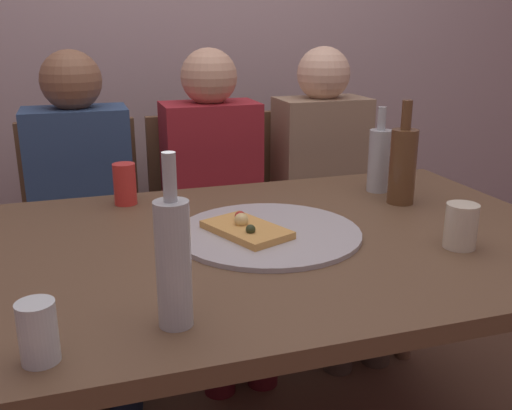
{
  "coord_description": "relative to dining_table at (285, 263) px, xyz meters",
  "views": [
    {
      "loc": [
        -0.48,
        -1.26,
        1.25
      ],
      "look_at": [
        -0.04,
        0.12,
        0.79
      ],
      "focal_mm": 40.2,
      "sensor_mm": 36.0,
      "label": 1
    }
  ],
  "objects": [
    {
      "name": "tumbler_near",
      "position": [
        0.37,
        -0.2,
        0.13
      ],
      "size": [
        0.08,
        0.08,
        0.11
      ],
      "primitive_type": "cylinder",
      "color": "beige",
      "rests_on": "dining_table"
    },
    {
      "name": "pizza_tray",
      "position": [
        -0.04,
        0.02,
        0.08
      ],
      "size": [
        0.47,
        0.47,
        0.01
      ],
      "primitive_type": "cylinder",
      "color": "#ADADB2",
      "rests_on": "dining_table"
    },
    {
      "name": "dining_table",
      "position": [
        0.0,
        0.0,
        0.0
      ],
      "size": [
        1.46,
        1.01,
        0.74
      ],
      "color": "brown",
      "rests_on": "ground_plane"
    },
    {
      "name": "chair_left",
      "position": [
        -0.48,
        0.9,
        -0.15
      ],
      "size": [
        0.44,
        0.44,
        0.9
      ],
      "rotation": [
        0.0,
        0.0,
        3.14
      ],
      "color": "brown",
      "rests_on": "ground_plane"
    },
    {
      "name": "chair_middle",
      "position": [
        0.01,
        0.9,
        -0.15
      ],
      "size": [
        0.44,
        0.44,
        0.9
      ],
      "rotation": [
        0.0,
        0.0,
        3.14
      ],
      "color": "brown",
      "rests_on": "ground_plane"
    },
    {
      "name": "wine_bottle",
      "position": [
        -0.34,
        -0.36,
        0.2
      ],
      "size": [
        0.06,
        0.06,
        0.31
      ],
      "color": "#B2BCC1",
      "rests_on": "dining_table"
    },
    {
      "name": "guest_in_sweater",
      "position": [
        -0.48,
        0.75,
        -0.03
      ],
      "size": [
        0.36,
        0.56,
        1.17
      ],
      "rotation": [
        0.0,
        0.0,
        3.14
      ],
      "color": "navy",
      "rests_on": "ground_plane"
    },
    {
      "name": "beer_bottle",
      "position": [
        0.42,
        0.3,
        0.18
      ],
      "size": [
        0.07,
        0.07,
        0.27
      ],
      "color": "#B2BCC1",
      "rests_on": "dining_table"
    },
    {
      "name": "tumbler_far",
      "position": [
        -0.56,
        -0.41,
        0.12
      ],
      "size": [
        0.06,
        0.06,
        0.1
      ],
      "primitive_type": "cylinder",
      "color": "silver",
      "rests_on": "dining_table"
    },
    {
      "name": "guest_in_beanie",
      "position": [
        0.01,
        0.75,
        -0.03
      ],
      "size": [
        0.36,
        0.56,
        1.17
      ],
      "rotation": [
        0.0,
        0.0,
        3.14
      ],
      "color": "maroon",
      "rests_on": "ground_plane"
    },
    {
      "name": "chair_right",
      "position": [
        0.47,
        0.9,
        -0.15
      ],
      "size": [
        0.44,
        0.44,
        0.9
      ],
      "rotation": [
        0.0,
        0.0,
        3.14
      ],
      "color": "brown",
      "rests_on": "ground_plane"
    },
    {
      "name": "back_wall",
      "position": [
        0.0,
        1.4,
        0.63
      ],
      "size": [
        6.0,
        0.1,
        2.6
      ],
      "primitive_type": "cube",
      "color": "#B29EA3",
      "rests_on": "ground_plane"
    },
    {
      "name": "water_bottle",
      "position": [
        0.42,
        0.16,
        0.19
      ],
      "size": [
        0.08,
        0.08,
        0.3
      ],
      "color": "brown",
      "rests_on": "dining_table"
    },
    {
      "name": "soda_can",
      "position": [
        -0.36,
        0.4,
        0.14
      ],
      "size": [
        0.07,
        0.07,
        0.12
      ],
      "primitive_type": "cylinder",
      "color": "red",
      "rests_on": "dining_table"
    },
    {
      "name": "pizza_slice_last",
      "position": [
        -0.1,
        0.02,
        0.1
      ],
      "size": [
        0.2,
        0.25,
        0.05
      ],
      "color": "tan",
      "rests_on": "pizza_tray"
    },
    {
      "name": "guest_by_wall",
      "position": [
        0.47,
        0.75,
        -0.03
      ],
      "size": [
        0.36,
        0.56,
        1.17
      ],
      "rotation": [
        0.0,
        0.0,
        3.14
      ],
      "color": "#937A60",
      "rests_on": "ground_plane"
    }
  ]
}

